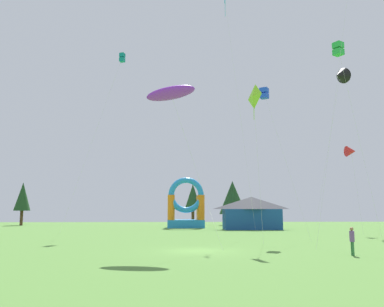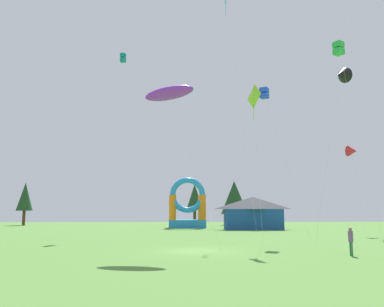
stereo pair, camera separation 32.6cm
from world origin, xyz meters
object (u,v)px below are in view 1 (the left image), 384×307
Objects in this scene: kite_cyan_diamond at (225,5)px; kite_blue_box at (264,94)px; kite_black_delta at (340,76)px; inflatable_blue_arch at (186,209)px; kite_red_delta at (351,151)px; festival_tent at (252,213)px; kite_lime_diamond at (252,98)px; kite_purple_parafoil at (171,93)px; kite_teal_box at (122,59)px; kite_green_box at (338,49)px; person_far_side at (352,239)px.

kite_cyan_diamond reaches higher than kite_blue_box.
kite_black_delta is 27.64m from inflatable_blue_arch.
kite_red_delta reaches higher than inflatable_blue_arch.
kite_lime_diamond is at bearing -100.50° from festival_tent.
kite_purple_parafoil is 0.83× the size of kite_blue_box.
kite_teal_box reaches higher than kite_red_delta.
inflatable_blue_arch is at bearing 60.17° from kite_teal_box.
kite_cyan_diamond is at bearing 69.36° from kite_purple_parafoil.
kite_cyan_diamond reaches higher than kite_teal_box.
festival_tent is (10.72, 27.29, -8.33)m from kite_purple_parafoil.
inflatable_blue_arch is (2.11, 32.61, -7.81)m from kite_purple_parafoil.
kite_green_box is 31.89m from inflatable_blue_arch.
kite_cyan_diamond is at bearing -161.49° from kite_black_delta.
kite_red_delta is 0.48× the size of kite_black_delta.
kite_blue_box is at bearing -96.92° from festival_tent.
inflatable_blue_arch is at bearing 116.46° from kite_green_box.
kite_blue_box is 21.79m from festival_tent.
kite_red_delta is 1.35× the size of inflatable_blue_arch.
kite_cyan_diamond reaches higher than kite_purple_parafoil.
kite_teal_box is 21.83m from kite_purple_parafoil.
kite_teal_box is at bearing 166.03° from kite_cyan_diamond.
person_far_side is at bearing -113.16° from kite_black_delta.
kite_green_box is 2.40× the size of inflatable_blue_arch.
kite_purple_parafoil is (-6.21, -2.94, -0.59)m from kite_lime_diamond.
kite_black_delta is at bearing 66.30° from kite_green_box.
kite_black_delta is (14.95, 5.00, -6.26)m from kite_cyan_diamond.
kite_purple_parafoil is at bearing 68.66° from person_far_side.
kite_red_delta is 20.37m from kite_lime_diamond.
person_far_side is at bearing -16.71° from kite_purple_parafoil.
kite_lime_diamond is 0.87× the size of kite_blue_box.
kite_lime_diamond is at bearing 31.22° from person_far_side.
kite_red_delta is 0.47× the size of kite_teal_box.
kite_cyan_diamond is at bearing 135.40° from kite_green_box.
kite_red_delta is 1.32× the size of festival_tent.
kite_green_box is at bearing -117.28° from kite_red_delta.
kite_green_box is 15.23m from kite_black_delta.
kite_blue_box is (-6.40, 1.57, -3.70)m from kite_green_box.
person_far_side is at bearing -76.60° from inflatable_blue_arch.
kite_red_delta reaches higher than festival_tent.
kite_red_delta is at bearing -45.56° from festival_tent.
kite_purple_parafoil reaches higher than festival_tent.
kite_cyan_diamond is at bearing -77.15° from inflatable_blue_arch.
kite_red_delta is 21.74m from kite_cyan_diamond.
kite_teal_box is at bearing 144.66° from kite_blue_box.
kite_lime_diamond is at bearing -52.61° from kite_teal_box.
kite_purple_parafoil is 1.56× the size of inflatable_blue_arch.
kite_blue_box is (2.24, 5.64, 2.01)m from kite_lime_diamond.
kite_lime_diamond reaches higher than kite_red_delta.
kite_green_box is (20.70, -11.71, -3.29)m from kite_teal_box.
kite_purple_parafoil is at bearing -154.73° from kite_green_box.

